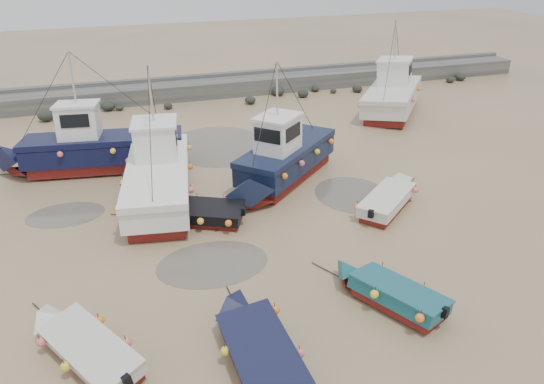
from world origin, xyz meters
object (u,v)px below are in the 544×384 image
at_px(dinghy_0, 87,343).
at_px(cabin_boat_0, 91,147).
at_px(cabin_boat_3, 395,93).
at_px(person, 129,205).
at_px(dinghy_2, 388,290).
at_px(dinghy_1, 260,346).
at_px(dinghy_3, 390,197).
at_px(dinghy_4, 191,210).
at_px(cabin_boat_2, 281,158).
at_px(cabin_boat_1, 159,171).

bearing_deg(dinghy_0, cabin_boat_0, 58.67).
relative_size(cabin_boat_3, person, 5.33).
bearing_deg(dinghy_2, cabin_boat_0, 94.77).
bearing_deg(dinghy_1, dinghy_0, 158.93).
height_order(dinghy_3, dinghy_4, same).
bearing_deg(dinghy_2, dinghy_4, 97.42).
distance_m(dinghy_1, dinghy_3, 11.39).
height_order(dinghy_4, cabin_boat_0, cabin_boat_0).
distance_m(dinghy_1, cabin_boat_0, 16.96).
bearing_deg(dinghy_4, cabin_boat_3, -28.82).
relative_size(dinghy_4, person, 3.40).
height_order(cabin_boat_0, cabin_boat_2, same).
relative_size(dinghy_0, cabin_boat_1, 0.49).
height_order(dinghy_2, cabin_boat_0, cabin_boat_0).
relative_size(dinghy_4, cabin_boat_1, 0.51).
bearing_deg(person, cabin_boat_2, 163.49).
xyz_separation_m(dinghy_1, cabin_boat_3, (16.17, 20.69, 0.78)).
bearing_deg(dinghy_1, cabin_boat_3, 50.04).
bearing_deg(cabin_boat_0, dinghy_4, -142.98).
bearing_deg(cabin_boat_2, dinghy_4, 75.08).
distance_m(cabin_boat_0, cabin_boat_2, 10.20).
xyz_separation_m(cabin_boat_1, cabin_boat_3, (17.61, 8.61, 0.03)).
bearing_deg(cabin_boat_3, cabin_boat_2, -103.34).
xyz_separation_m(cabin_boat_1, cabin_boat_2, (6.07, -0.38, 0.05)).
distance_m(dinghy_0, dinghy_2, 9.85).
height_order(dinghy_0, dinghy_1, same).
bearing_deg(dinghy_2, cabin_boat_1, 93.39).
xyz_separation_m(dinghy_0, dinghy_2, (9.84, -0.46, 0.01)).
height_order(dinghy_2, dinghy_3, same).
xyz_separation_m(dinghy_3, cabin_boat_3, (7.64, 13.14, 0.78)).
bearing_deg(dinghy_0, cabin_boat_1, 41.98).
xyz_separation_m(cabin_boat_1, person, (-1.57, -0.59, -1.30)).
distance_m(dinghy_0, cabin_boat_2, 13.83).
xyz_separation_m(dinghy_1, dinghy_4, (-0.45, 9.08, 0.00)).
bearing_deg(cabin_boat_1, cabin_boat_3, 35.28).
height_order(dinghy_0, dinghy_2, same).
relative_size(dinghy_0, dinghy_2, 1.07).
bearing_deg(dinghy_2, person, 100.71).
relative_size(dinghy_0, dinghy_1, 0.88).
bearing_deg(cabin_boat_3, cabin_boat_0, -129.36).
distance_m(cabin_boat_1, person, 2.12).
bearing_deg(cabin_boat_1, dinghy_2, -50.27).
height_order(dinghy_1, cabin_boat_3, cabin_boat_3).
height_order(cabin_boat_1, cabin_boat_3, same).
distance_m(dinghy_3, dinghy_4, 9.11).
height_order(dinghy_0, dinghy_4, same).
bearing_deg(cabin_boat_1, cabin_boat_2, 5.65).
relative_size(dinghy_3, cabin_boat_2, 0.63).
xyz_separation_m(cabin_boat_2, cabin_boat_3, (11.54, 8.99, -0.03)).
height_order(dinghy_1, person, dinghy_1).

